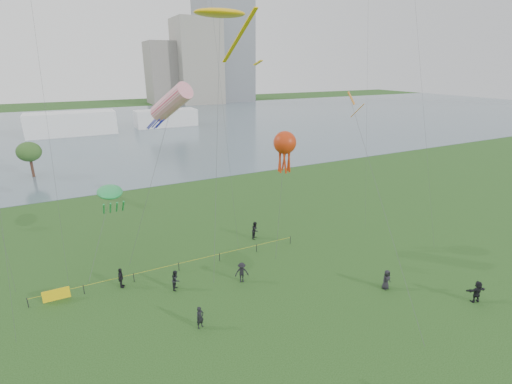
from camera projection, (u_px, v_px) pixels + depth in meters
name	position (u px, v px, depth m)	size (l,w,h in m)	color
ground_plane	(324.00, 348.00, 24.76)	(400.00, 400.00, 0.00)	#193C13
lake	(118.00, 129.00, 109.01)	(400.00, 120.00, 0.08)	slate
building_mid	(197.00, 62.00, 174.75)	(20.00, 20.00, 38.00)	gray
building_low	(165.00, 73.00, 175.44)	(16.00, 18.00, 28.00)	slate
pavilion_left	(72.00, 124.00, 98.69)	(22.00, 8.00, 6.00)	white
pavilion_right	(166.00, 118.00, 112.51)	(18.00, 7.00, 5.00)	silver
fence	(108.00, 282.00, 31.27)	(24.07, 0.07, 1.05)	black
spectator_a	(176.00, 280.00, 31.04)	(0.85, 0.66, 1.76)	black
spectator_b	(242.00, 272.00, 32.05)	(1.20, 0.69, 1.86)	black
spectator_c	(121.00, 278.00, 31.27)	(1.05, 0.44, 1.80)	black
spectator_d	(386.00, 280.00, 31.10)	(0.85, 0.55, 1.73)	black
spectator_e	(477.00, 292.00, 29.35)	(1.71, 0.54, 1.84)	black
spectator_f	(200.00, 317.00, 26.47)	(0.62, 0.41, 1.71)	black
spectator_g	(255.00, 230.00, 40.15)	(0.93, 0.73, 1.92)	black
kite_stingray	(220.00, 14.00, 35.24)	(7.84, 11.42, 23.01)	#3F3F42
kite_windsock	(171.00, 103.00, 32.38)	(6.84, 4.95, 16.65)	#3F3F42
kite_creature	(110.00, 192.00, 34.21)	(4.13, 5.69, 7.23)	#3F3F42
kite_octopus	(285.00, 143.00, 35.20)	(3.14, 3.27, 12.04)	#3F3F42
kite_delta	(355.00, 111.00, 32.26)	(4.21, 14.08, 15.71)	#3F3F42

